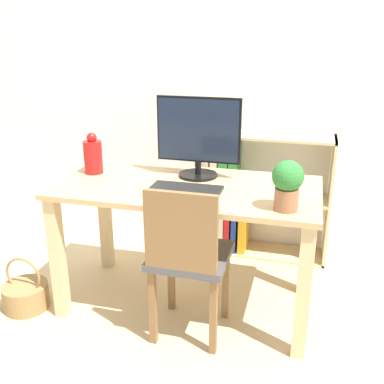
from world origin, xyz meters
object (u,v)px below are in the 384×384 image
Objects in this scene: vase at (93,156)px; chair at (188,256)px; monitor at (198,135)px; potted_plant at (287,183)px; keyboard at (187,188)px; basket at (26,295)px; bookshelf at (244,200)px.

vase is 0.88m from chair.
monitor is at bearing 9.06° from vase.
monitor is 2.01× the size of potted_plant.
basket is (-0.94, -0.22, -0.69)m from keyboard.
bookshelf is at bearing 83.50° from chair.
basket is at bearing -136.28° from bookshelf.
potted_plant is 1.18m from bookshelf.
potted_plant is 0.63m from chair.
chair is 0.97× the size of bookshelf.
basket is at bearing -177.33° from potted_plant.
keyboard is 0.43× the size of bookshelf.
basket is (-1.14, -1.09, -0.32)m from bookshelf.
vase is 0.27× the size of bookshelf.
chair is at bearing -0.30° from basket.
potted_plant is at bearing -16.08° from keyboard.
monitor is 1.41m from basket.
monitor is 0.56× the size of chair.
bookshelf is (-0.35, 1.02, -0.50)m from potted_plant.
chair is (0.69, -0.38, -0.38)m from vase.
vase is (-0.62, 0.15, 0.10)m from keyboard.
vase is 0.93m from basket.
monitor is at bearing 26.57° from basket.
monitor is at bearing -107.31° from bookshelf.
keyboard is 1.16× the size of basket.
keyboard is 0.57m from potted_plant.
vase is (-0.62, -0.10, -0.14)m from monitor.
monitor is 1.28× the size of keyboard.
keyboard is 0.44× the size of chair.
chair is 2.64× the size of basket.
keyboard reaches higher than basket.
vase reaches higher than basket.
vase reaches higher than keyboard.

